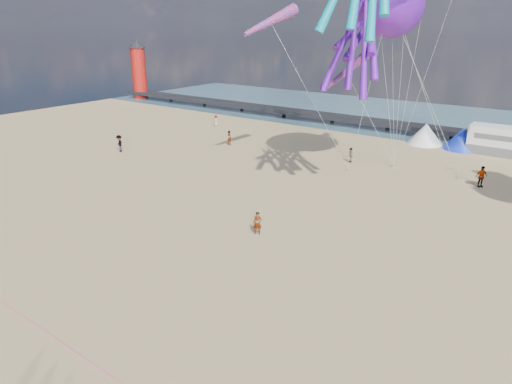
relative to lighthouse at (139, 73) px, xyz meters
name	(u,v)px	position (x,y,z in m)	size (l,w,h in m)	color
ground	(204,318)	(56.00, -44.00, -4.50)	(120.00, 120.00, 0.00)	tan
water	(472,124)	(56.00, 11.00, -4.48)	(120.00, 120.00, 0.00)	#3B6071
pier	(262,108)	(28.00, 0.00, -3.50)	(60.00, 3.00, 0.50)	black
lighthouse	(139,73)	(0.00, 0.00, 0.00)	(2.60, 2.60, 9.00)	#A5140F
motorhome_0	(503,141)	(62.00, -4.00, -3.00)	(6.60, 2.50, 3.00)	silver
tent_white	(425,134)	(54.00, -4.00, -3.30)	(4.00, 4.00, 2.40)	white
tent_blue	(462,139)	(58.00, -4.00, -3.30)	(4.00, 4.00, 2.40)	#1933CC
rope_line	(117,381)	(56.00, -49.00, -4.48)	(0.03, 0.03, 34.00)	#F2338C
standing_person	(258,223)	(52.61, -35.03, -3.72)	(0.57, 0.37, 1.56)	tan
beachgoer_1	(350,155)	(50.34, -16.15, -3.75)	(0.74, 0.48, 1.51)	#7F6659
beachgoer_2	(119,144)	(28.34, -27.13, -3.58)	(0.90, 0.70, 1.85)	#7F6659
beachgoer_3	(481,177)	(62.45, -16.28, -3.57)	(1.20, 0.69, 1.86)	#7F6659
beachgoer_5	(229,138)	(36.03, -17.71, -3.67)	(1.55, 0.49, 1.67)	#7F6659
beachgoer_6	(216,121)	(28.03, -10.83, -3.75)	(0.54, 0.36, 1.49)	#7F6659
sandbag_a	(349,170)	(51.55, -18.91, -4.39)	(0.50, 0.35, 0.22)	gray
sandbag_b	(460,178)	(60.61, -15.08, -4.39)	(0.50, 0.35, 0.22)	gray
sandbag_d	(449,169)	(59.07, -12.77, -4.39)	(0.50, 0.35, 0.22)	gray
sandbag_e	(394,166)	(54.51, -15.05, -4.39)	(0.50, 0.35, 0.22)	gray
kite_octopus_purple	(391,6)	(53.95, -18.48, 9.96)	(4.37, 10.20, 11.65)	#57119C
windsock_left	(270,22)	(44.66, -22.23, 8.78)	(1.10, 6.07, 6.07)	red
windsock_mid	(395,7)	(53.48, -16.16, 9.94)	(1.00, 6.11, 6.11)	red
windsock_right	(346,72)	(49.70, -17.06, 4.42)	(0.90, 5.75, 5.75)	red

